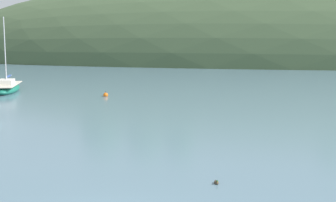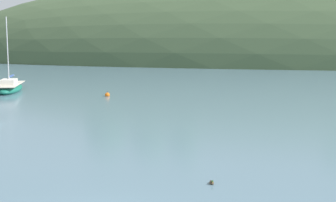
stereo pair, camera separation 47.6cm
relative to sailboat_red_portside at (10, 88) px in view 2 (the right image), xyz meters
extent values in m
ellipsoid|color=#196B56|center=(-0.01, 0.04, -0.11)|extent=(3.27, 6.36, 0.97)
cube|color=beige|center=(-0.01, 0.04, 0.33)|extent=(3.01, 5.85, 0.06)
cube|color=silver|center=(0.09, -0.43, 0.60)|extent=(1.71, 2.18, 0.54)
cylinder|color=silver|center=(0.05, -0.26, 3.55)|extent=(0.09, 0.09, 6.46)
cylinder|color=silver|center=(-0.21, 0.99, 0.99)|extent=(0.60, 2.51, 0.07)
ellipsoid|color=#2D4784|center=(-0.21, 0.99, 1.04)|extent=(0.70, 2.43, 0.20)
sphere|color=orange|center=(10.13, -2.08, -0.26)|extent=(0.44, 0.44, 0.44)
cylinder|color=black|center=(10.13, -2.08, 0.01)|extent=(0.04, 0.04, 0.10)
ellipsoid|color=#473828|center=(20.46, -26.92, -0.33)|extent=(0.25, 0.37, 0.16)
sphere|color=#1E4723|center=(20.49, -27.06, -0.22)|extent=(0.09, 0.09, 0.09)
cone|color=gold|center=(20.50, -27.13, -0.23)|extent=(0.05, 0.05, 0.04)
cone|color=#473828|center=(20.42, -26.78, -0.30)|extent=(0.09, 0.09, 0.08)
camera|label=1|loc=(20.64, -47.77, 6.22)|focal=55.57mm
camera|label=2|loc=(21.12, -47.72, 6.22)|focal=55.57mm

